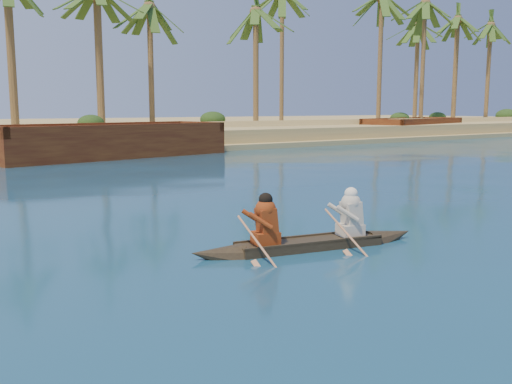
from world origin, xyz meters
TOP-DOWN VIEW (x-y plane):
  - ground at (0.00, 0.00)m, footprint 160.00×160.00m
  - sandy_embankment at (0.00, 46.89)m, footprint 150.00×51.00m
  - palm_grove at (0.00, 35.00)m, footprint 110.00×14.00m
  - shrub_cluster at (0.00, 31.50)m, footprint 100.00×6.00m
  - canoe at (-8.00, -1.26)m, footprint 5.01×1.63m
  - barge_mid at (-3.62, 22.00)m, footprint 14.06×6.60m
  - barge_right at (28.43, 27.00)m, footprint 13.65×7.50m

SIDE VIEW (x-z plane):
  - ground at x=0.00m, z-range 0.00..0.00m
  - canoe at x=-8.00m, z-range -0.42..0.95m
  - sandy_embankment at x=0.00m, z-range -0.22..1.28m
  - barge_right at x=28.43m, z-range -0.32..1.84m
  - barge_mid at x=-3.62m, z-range -0.34..1.91m
  - shrub_cluster at x=0.00m, z-range 0.00..2.40m
  - palm_grove at x=0.00m, z-range 0.00..16.00m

